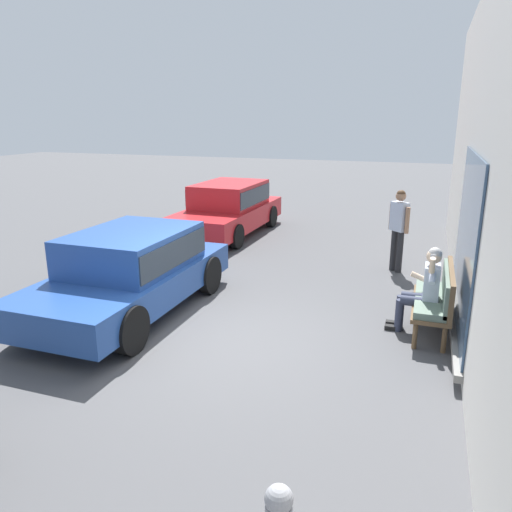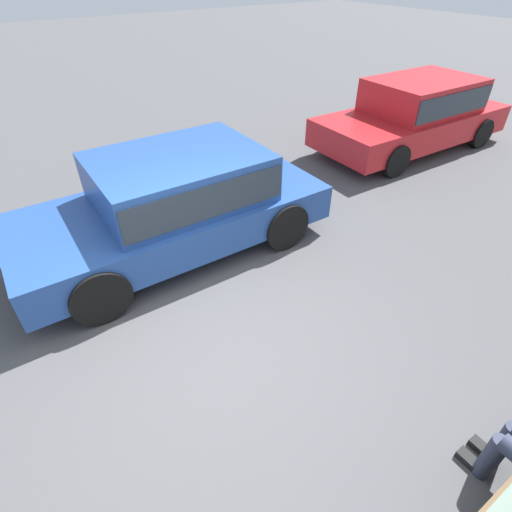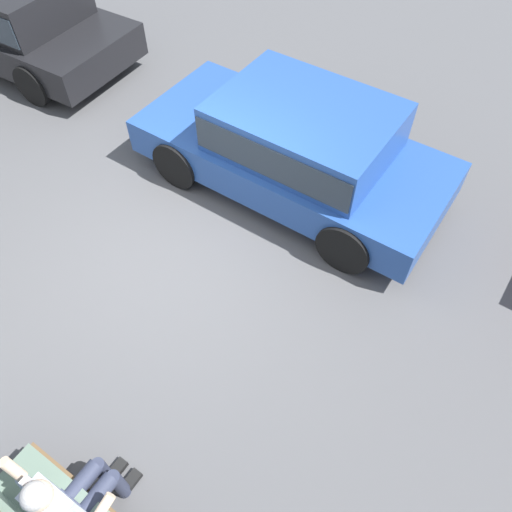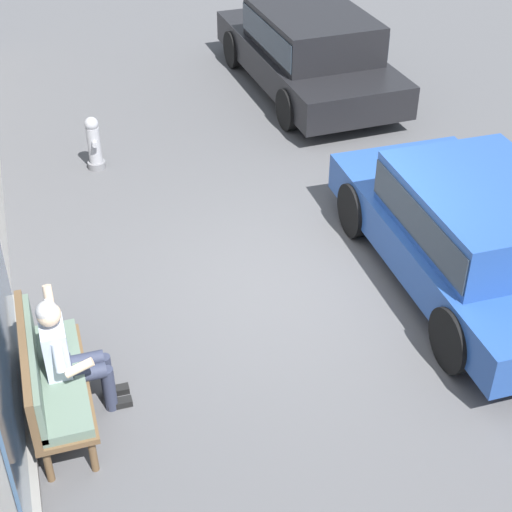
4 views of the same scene
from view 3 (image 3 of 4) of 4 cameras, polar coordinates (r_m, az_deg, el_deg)
The scene contains 4 objects.
ground_plane at distance 6.32m, azimuth -8.88°, elevation -0.59°, with size 60.00×60.00×0.00m, color #4C4C4F.
person_on_phone at distance 4.60m, azimuth -20.53°, elevation -24.58°, with size 0.73×0.74×1.34m.
parked_car_mid at distance 6.66m, azimuth 4.74°, elevation 12.71°, with size 4.20×1.95×1.37m.
parked_car_far at distance 10.41m, azimuth -26.41°, elevation 23.62°, with size 4.60×2.12×1.43m.
Camera 3 is at (-2.92, 2.60, 4.97)m, focal length 35.00 mm.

